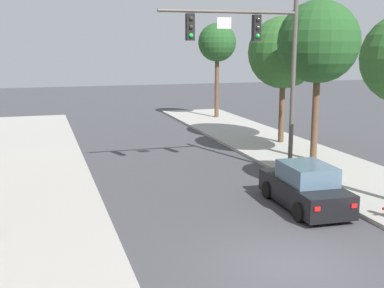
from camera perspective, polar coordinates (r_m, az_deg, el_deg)
name	(u,v)px	position (r m, az deg, el deg)	size (l,w,h in m)	color
ground_plane	(289,265)	(13.59, 11.00, -13.41)	(120.00, 120.00, 0.00)	#424247
traffic_signal_mast	(258,53)	(21.34, 7.57, 10.33)	(6.08, 0.38, 7.50)	#514C47
car_lead_black	(305,188)	(17.92, 12.78, -4.91)	(1.99, 4.31, 1.60)	black
street_tree_second	(319,42)	(24.27, 14.28, 11.20)	(3.82, 3.82, 7.54)	brown
street_tree_third	(284,53)	(28.61, 10.45, 10.22)	(3.99, 3.99, 7.07)	brown
street_tree_farthest	(217,43)	(38.31, 2.90, 11.44)	(2.88, 2.88, 7.12)	brown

